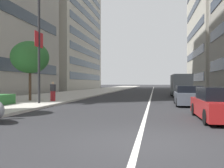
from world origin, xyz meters
name	(u,v)px	position (x,y,z in m)	size (l,w,h in m)	color
ground_plane	(138,142)	(0.00, 0.00, 0.00)	(400.00, 400.00, 0.00)	#262628
sidewalk_right_plaza	(82,93)	(30.00, 10.72, 0.07)	(160.00, 8.49, 0.15)	#B2ADA3
lane_centre_stripe	(152,92)	(35.00, 0.00, 0.00)	(110.00, 0.16, 0.01)	silver
car_lead_in_lane	(219,105)	(4.50, -3.19, 0.67)	(4.35, 1.82, 1.43)	maroon
car_mid_block_traffic	(189,96)	(11.56, -2.84, 0.65)	(4.42, 2.00, 1.40)	#4C515B
delivery_van_ahead	(181,85)	(22.25, -3.38, 1.37)	(5.60, 2.04, 2.56)	#4C5156
street_lamp_with_banners	(43,27)	(9.79, 7.50, 5.67)	(1.26, 2.55, 9.43)	#232326
street_tree_far_plaza	(30,57)	(12.12, 9.79, 3.74)	(3.13, 3.13, 4.93)	#473323
pedestrian_on_plaza	(53,91)	(11.92, 7.68, 0.94)	(0.39, 0.47, 1.57)	maroon
office_tower_far_right_block	(50,13)	(52.01, 26.10, 19.45)	(29.28, 20.39, 38.91)	#B7B2A3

